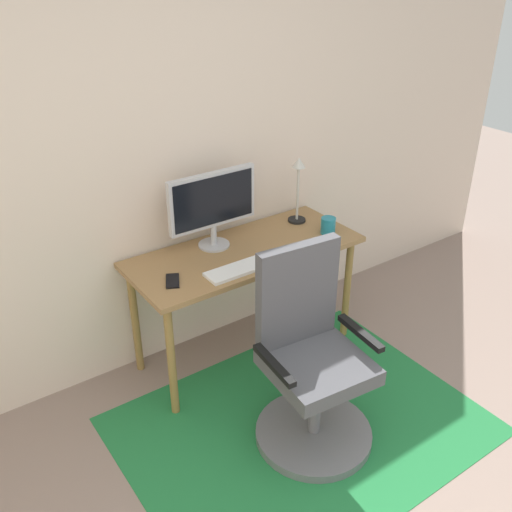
{
  "coord_description": "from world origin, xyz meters",
  "views": [
    {
      "loc": [
        -1.14,
        -0.57,
        2.26
      ],
      "look_at": [
        0.38,
        1.6,
        0.82
      ],
      "focal_mm": 40.73,
      "sensor_mm": 36.0,
      "label": 1
    }
  ],
  "objects_px": {
    "desk": "(245,262)",
    "monitor": "(213,203)",
    "coffee_cup": "(328,226)",
    "keyboard": "(243,268)",
    "computer_mouse": "(291,252)",
    "office_chair": "(311,373)",
    "desk_lamp": "(298,182)",
    "cell_phone": "(173,281)"
  },
  "relations": [
    {
      "from": "monitor",
      "to": "office_chair",
      "type": "bearing_deg",
      "value": -89.85
    },
    {
      "from": "desk",
      "to": "cell_phone",
      "type": "height_order",
      "value": "cell_phone"
    },
    {
      "from": "coffee_cup",
      "to": "keyboard",
      "type": "bearing_deg",
      "value": -173.9
    },
    {
      "from": "keyboard",
      "to": "office_chair",
      "type": "bearing_deg",
      "value": -88.34
    },
    {
      "from": "keyboard",
      "to": "desk_lamp",
      "type": "height_order",
      "value": "desk_lamp"
    },
    {
      "from": "coffee_cup",
      "to": "cell_phone",
      "type": "xyz_separation_m",
      "value": [
        -1.03,
        0.03,
        -0.04
      ]
    },
    {
      "from": "keyboard",
      "to": "office_chair",
      "type": "relative_size",
      "value": 0.42
    },
    {
      "from": "coffee_cup",
      "to": "desk_lamp",
      "type": "bearing_deg",
      "value": 101.1
    },
    {
      "from": "desk",
      "to": "monitor",
      "type": "relative_size",
      "value": 2.51
    },
    {
      "from": "computer_mouse",
      "to": "office_chair",
      "type": "height_order",
      "value": "office_chair"
    },
    {
      "from": "computer_mouse",
      "to": "keyboard",
      "type": "bearing_deg",
      "value": 176.87
    },
    {
      "from": "desk",
      "to": "coffee_cup",
      "type": "xyz_separation_m",
      "value": [
        0.52,
        -0.11,
        0.13
      ]
    },
    {
      "from": "keyboard",
      "to": "desk",
      "type": "bearing_deg",
      "value": 53.43
    },
    {
      "from": "desk",
      "to": "computer_mouse",
      "type": "relative_size",
      "value": 12.99
    },
    {
      "from": "desk",
      "to": "monitor",
      "type": "height_order",
      "value": "monitor"
    },
    {
      "from": "desk",
      "to": "keyboard",
      "type": "bearing_deg",
      "value": -126.57
    },
    {
      "from": "computer_mouse",
      "to": "office_chair",
      "type": "xyz_separation_m",
      "value": [
        -0.29,
        -0.55,
        -0.35
      ]
    },
    {
      "from": "computer_mouse",
      "to": "office_chair",
      "type": "distance_m",
      "value": 0.71
    },
    {
      "from": "desk",
      "to": "coffee_cup",
      "type": "relative_size",
      "value": 13.64
    },
    {
      "from": "cell_phone",
      "to": "desk_lamp",
      "type": "relative_size",
      "value": 0.34
    },
    {
      "from": "computer_mouse",
      "to": "office_chair",
      "type": "bearing_deg",
      "value": -118.27
    },
    {
      "from": "computer_mouse",
      "to": "desk",
      "type": "bearing_deg",
      "value": 131.7
    },
    {
      "from": "desk",
      "to": "monitor",
      "type": "xyz_separation_m",
      "value": [
        -0.12,
        0.14,
        0.35
      ]
    },
    {
      "from": "computer_mouse",
      "to": "office_chair",
      "type": "relative_size",
      "value": 0.1
    },
    {
      "from": "office_chair",
      "to": "computer_mouse",
      "type": "bearing_deg",
      "value": 67.25
    },
    {
      "from": "keyboard",
      "to": "coffee_cup",
      "type": "height_order",
      "value": "coffee_cup"
    },
    {
      "from": "cell_phone",
      "to": "desk_lamp",
      "type": "height_order",
      "value": "desk_lamp"
    },
    {
      "from": "computer_mouse",
      "to": "cell_phone",
      "type": "height_order",
      "value": "computer_mouse"
    },
    {
      "from": "desk",
      "to": "computer_mouse",
      "type": "bearing_deg",
      "value": -48.3
    },
    {
      "from": "keyboard",
      "to": "coffee_cup",
      "type": "bearing_deg",
      "value": 6.1
    },
    {
      "from": "keyboard",
      "to": "monitor",
      "type": "bearing_deg",
      "value": 87.51
    },
    {
      "from": "monitor",
      "to": "coffee_cup",
      "type": "height_order",
      "value": "monitor"
    },
    {
      "from": "keyboard",
      "to": "office_chair",
      "type": "distance_m",
      "value": 0.66
    },
    {
      "from": "monitor",
      "to": "coffee_cup",
      "type": "relative_size",
      "value": 5.44
    },
    {
      "from": "monitor",
      "to": "desk_lamp",
      "type": "distance_m",
      "value": 0.6
    },
    {
      "from": "keyboard",
      "to": "desk_lamp",
      "type": "bearing_deg",
      "value": 26.87
    },
    {
      "from": "monitor",
      "to": "keyboard",
      "type": "xyz_separation_m",
      "value": [
        -0.01,
        -0.32,
        -0.26
      ]
    },
    {
      "from": "monitor",
      "to": "desk_lamp",
      "type": "height_order",
      "value": "monitor"
    },
    {
      "from": "keyboard",
      "to": "computer_mouse",
      "type": "relative_size",
      "value": 4.13
    },
    {
      "from": "coffee_cup",
      "to": "desk_lamp",
      "type": "relative_size",
      "value": 0.24
    },
    {
      "from": "keyboard",
      "to": "cell_phone",
      "type": "relative_size",
      "value": 3.07
    },
    {
      "from": "desk",
      "to": "keyboard",
      "type": "xyz_separation_m",
      "value": [
        -0.13,
        -0.18,
        0.09
      ]
    }
  ]
}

